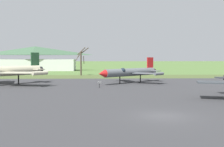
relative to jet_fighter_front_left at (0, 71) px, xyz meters
The scene contains 8 objects.
ground_plane 32.47m from the jet_fighter_front_left, 47.81° to the right, with size 600.00×600.00×0.00m, color #4C6B33.
asphalt_apron 23.97m from the jet_fighter_front_left, 24.29° to the right, with size 107.45×47.27×0.05m, color #333335.
grass_verge_strip 29.52m from the jet_fighter_front_left, 42.35° to the left, with size 167.45×12.00×0.06m, color #45542A.
jet_fighter_front_left is the anchor object (origin of this frame).
jet_fighter_rear_right 22.33m from the jet_fighter_front_left, ahead, with size 12.31×11.23×4.71m.
info_placard_rear_right 17.01m from the jet_fighter_front_left, 12.94° to the right, with size 0.54×0.27×0.96m.
bare_tree_center 27.43m from the jet_fighter_front_left, 65.04° to the left, with size 3.44×2.84×7.40m.
visitor_building 51.73m from the jet_fighter_front_left, 97.38° to the left, with size 29.21×8.75×8.60m.
Camera 1 is at (-4.91, -21.03, 4.73)m, focal length 43.08 mm.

